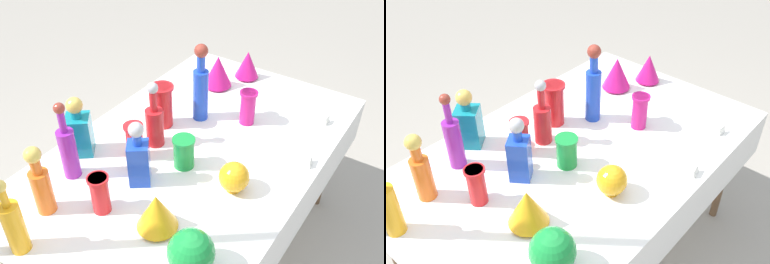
# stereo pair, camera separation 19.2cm
# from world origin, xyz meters

# --- Properties ---
(ground_plane) EXTENTS (40.00, 40.00, 0.00)m
(ground_plane) POSITION_xyz_m (0.00, 0.00, 0.00)
(ground_plane) COLOR #A0998C
(display_table) EXTENTS (1.76, 1.08, 0.76)m
(display_table) POSITION_xyz_m (0.00, -0.03, 0.71)
(display_table) COLOR white
(display_table) RESTS_ON ground
(tall_bottle_0) EXTENTS (0.08, 0.08, 0.31)m
(tall_bottle_0) POSITION_xyz_m (-0.63, 0.26, 0.90)
(tall_bottle_0) COLOR orange
(tall_bottle_0) RESTS_ON display_table
(tall_bottle_1) EXTENTS (0.08, 0.08, 0.33)m
(tall_bottle_1) POSITION_xyz_m (-0.06, 0.17, 0.88)
(tall_bottle_1) COLOR red
(tall_bottle_1) RESTS_ON display_table
(tall_bottle_2) EXTENTS (0.07, 0.07, 0.32)m
(tall_bottle_2) POSITION_xyz_m (-0.81, 0.19, 0.89)
(tall_bottle_2) COLOR orange
(tall_bottle_2) RESTS_ON display_table
(tall_bottle_3) EXTENTS (0.07, 0.07, 0.36)m
(tall_bottle_3) POSITION_xyz_m (-0.43, 0.33, 0.90)
(tall_bottle_3) COLOR purple
(tall_bottle_3) RESTS_ON display_table
(tall_bottle_4) EXTENTS (0.08, 0.08, 0.41)m
(tall_bottle_4) POSITION_xyz_m (0.24, 0.11, 0.94)
(tall_bottle_4) COLOR blue
(tall_bottle_4) RESTS_ON display_table
(square_decanter_0) EXTENTS (0.15, 0.15, 0.29)m
(square_decanter_0) POSITION_xyz_m (-0.30, 0.41, 0.88)
(square_decanter_0) COLOR teal
(square_decanter_0) RESTS_ON display_table
(square_decanter_1) EXTENTS (0.12, 0.12, 0.30)m
(square_decanter_1) POSITION_xyz_m (-0.30, 0.06, 0.89)
(square_decanter_1) COLOR blue
(square_decanter_1) RESTS_ON display_table
(slender_vase_0) EXTENTS (0.09, 0.09, 0.18)m
(slender_vase_0) POSITION_xyz_m (0.34, -0.10, 0.86)
(slender_vase_0) COLOR #C61972
(slender_vase_0) RESTS_ON display_table
(slender_vase_1) EXTENTS (0.10, 0.10, 0.15)m
(slender_vase_1) POSITION_xyz_m (-0.11, -0.03, 0.84)
(slender_vase_1) COLOR #198C38
(slender_vase_1) RESTS_ON display_table
(slender_vase_2) EXTENTS (0.08, 0.08, 0.17)m
(slender_vase_2) POSITION_xyz_m (-0.51, 0.08, 0.85)
(slender_vase_2) COLOR red
(slender_vase_2) RESTS_ON display_table
(slender_vase_3) EXTENTS (0.12, 0.12, 0.22)m
(slender_vase_3) POSITION_xyz_m (0.09, 0.23, 0.88)
(slender_vase_3) COLOR red
(slender_vase_3) RESTS_ON display_table
(slender_vase_4) EXTENTS (0.09, 0.09, 0.17)m
(slender_vase_4) POSITION_xyz_m (-0.19, 0.18, 0.85)
(slender_vase_4) COLOR red
(slender_vase_4) RESTS_ON display_table
(fluted_vase_0) EXTENTS (0.16, 0.16, 0.19)m
(fluted_vase_0) POSITION_xyz_m (0.56, 0.20, 0.86)
(fluted_vase_0) COLOR #C61972
(fluted_vase_0) RESTS_ON display_table
(fluted_vase_1) EXTENTS (0.16, 0.16, 0.16)m
(fluted_vase_1) POSITION_xyz_m (-0.46, -0.16, 0.84)
(fluted_vase_1) COLOR orange
(fluted_vase_1) RESTS_ON display_table
(fluted_vase_2) EXTENTS (0.14, 0.14, 0.17)m
(fluted_vase_2) POSITION_xyz_m (0.74, 0.11, 0.85)
(fluted_vase_2) COLOR #C61972
(fluted_vase_2) RESTS_ON display_table
(round_bowl_0) EXTENTS (0.13, 0.13, 0.13)m
(round_bowl_0) POSITION_xyz_m (-0.12, -0.29, 0.83)
(round_bowl_0) COLOR orange
(round_bowl_0) RESTS_ON display_table
(round_bowl_1) EXTENTS (0.16, 0.16, 0.17)m
(round_bowl_1) POSITION_xyz_m (-0.54, -0.36, 0.85)
(round_bowl_1) COLOR #198C38
(round_bowl_1) RESTS_ON display_table
(price_tag_left) EXTENTS (0.06, 0.02, 0.04)m
(price_tag_left) POSITION_xyz_m (0.20, -0.49, 0.78)
(price_tag_left) COLOR white
(price_tag_left) RESTS_ON display_table
(price_tag_center) EXTENTS (0.05, 0.01, 0.04)m
(price_tag_center) POSITION_xyz_m (0.55, -0.44, 0.78)
(price_tag_center) COLOR white
(price_tag_center) RESTS_ON display_table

